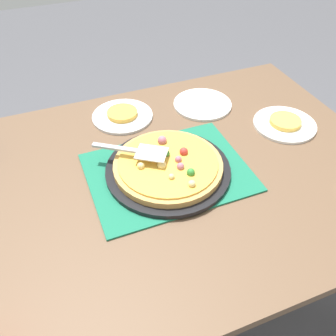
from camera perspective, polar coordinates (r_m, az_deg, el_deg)
ground_plane at (r=1.73m, az=0.00°, el=-19.19°), size 8.00×8.00×0.00m
dining_table at (r=1.20m, az=0.00°, el=-4.55°), size 1.40×1.00×0.75m
placemat at (r=1.12m, az=0.00°, el=-0.64°), size 0.48×0.36×0.01m
pizza_pan at (r=1.12m, az=0.00°, el=-0.27°), size 0.38×0.38×0.01m
pizza at (r=1.10m, az=0.03°, el=0.52°), size 0.33×0.33×0.05m
plate_near_left at (r=1.36m, az=-7.07°, el=8.00°), size 0.22×0.22×0.01m
plate_far_right at (r=1.38m, az=17.65°, el=6.49°), size 0.22×0.22×0.01m
plate_side at (r=1.43m, az=5.37°, el=9.83°), size 0.22×0.22×0.01m
served_slice_left at (r=1.36m, az=-7.12°, el=8.45°), size 0.11×0.11×0.02m
served_slice_right at (r=1.37m, az=17.76°, el=6.93°), size 0.11×0.11×0.02m
pizza_server at (r=1.10m, az=-4.99°, el=2.67°), size 0.21×0.17×0.01m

